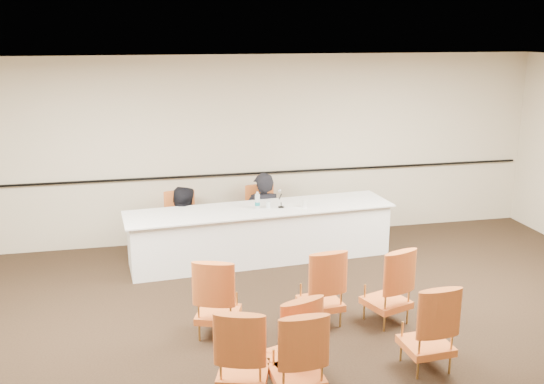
{
  "coord_description": "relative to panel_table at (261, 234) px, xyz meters",
  "views": [
    {
      "loc": [
        -1.62,
        -5.51,
        3.38
      ],
      "look_at": [
        0.17,
        2.6,
        1.14
      ],
      "focal_mm": 40.0,
      "sensor_mm": 36.0,
      "label": 1
    }
  ],
  "objects": [
    {
      "name": "water_bottle",
      "position": [
        -0.05,
        -0.0,
        0.53
      ],
      "size": [
        0.1,
        0.1,
        0.25
      ],
      "primitive_type": null,
      "rotation": [
        0.0,
        0.0,
        0.3
      ],
      "color": "#187C85",
      "rests_on": "panel_table"
    },
    {
      "name": "panel_table",
      "position": [
        0.0,
        0.0,
        0.0
      ],
      "size": [
        4.06,
        1.24,
        0.8
      ],
      "primitive_type": null,
      "rotation": [
        0.0,
        0.0,
        0.08
      ],
      "color": "white",
      "rests_on": "ground"
    },
    {
      "name": "microphone",
      "position": [
        0.3,
        -0.04,
        0.53
      ],
      "size": [
        0.1,
        0.18,
        0.25
      ],
      "primitive_type": null,
      "rotation": [
        0.0,
        0.0,
        -0.04
      ],
      "color": "black",
      "rests_on": "panel_table"
    },
    {
      "name": "aud_chair_back_mid",
      "position": [
        -0.37,
        -3.32,
        0.07
      ],
      "size": [
        0.63,
        0.63,
        0.95
      ],
      "primitive_type": null,
      "rotation": [
        0.0,
        0.0,
        0.32
      ],
      "color": "#E55829",
      "rests_on": "ground"
    },
    {
      "name": "ceiling",
      "position": [
        -0.07,
        -2.96,
        2.6
      ],
      "size": [
        10.0,
        10.0,
        0.0
      ],
      "primitive_type": "plane",
      "rotation": [
        3.14,
        0.0,
        0.0
      ],
      "color": "white",
      "rests_on": "ground"
    },
    {
      "name": "wall_rail",
      "position": [
        -0.07,
        1.0,
        0.7
      ],
      "size": [
        9.8,
        0.04,
        0.03
      ],
      "primitive_type": "cube",
      "color": "black",
      "rests_on": "wall_back"
    },
    {
      "name": "panelist_main_chair",
      "position": [
        0.16,
        0.6,
        0.07
      ],
      "size": [
        0.54,
        0.54,
        0.95
      ],
      "primitive_type": null,
      "rotation": [
        0.0,
        0.0,
        0.08
      ],
      "color": "#E55829",
      "rests_on": "ground"
    },
    {
      "name": "aud_chair_back_right",
      "position": [
        1.05,
        -3.37,
        0.07
      ],
      "size": [
        0.53,
        0.53,
        0.95
      ],
      "primitive_type": null,
      "rotation": [
        0.0,
        0.0,
        0.05
      ],
      "color": "#E55829",
      "rests_on": "ground"
    },
    {
      "name": "papers",
      "position": [
        0.56,
        -0.02,
        0.4
      ],
      "size": [
        0.34,
        0.28,
        0.0
      ],
      "primitive_type": "cube",
      "rotation": [
        0.0,
        0.0,
        -0.21
      ],
      "color": "white",
      "rests_on": "panel_table"
    },
    {
      "name": "floor",
      "position": [
        -0.07,
        -2.96,
        -0.4
      ],
      "size": [
        10.0,
        10.0,
        0.0
      ],
      "primitive_type": "plane",
      "color": "black",
      "rests_on": "ground"
    },
    {
      "name": "aud_chair_front_mid",
      "position": [
        0.28,
        -2.19,
        0.07
      ],
      "size": [
        0.55,
        0.55,
        0.95
      ],
      "primitive_type": null,
      "rotation": [
        0.0,
        0.0,
        0.11
      ],
      "color": "#E55829",
      "rests_on": "ground"
    },
    {
      "name": "panelist_main",
      "position": [
        0.16,
        0.6,
        -0.05
      ],
      "size": [
        0.64,
        0.44,
        1.7
      ],
      "primitive_type": "imported",
      "rotation": [
        0.0,
        0.0,
        3.09
      ],
      "color": "black",
      "rests_on": "ground"
    },
    {
      "name": "aud_chair_back_left",
      "position": [
        -0.87,
        -3.48,
        0.07
      ],
      "size": [
        0.63,
        0.63,
        0.95
      ],
      "primitive_type": null,
      "rotation": [
        0.0,
        0.0,
        -0.31
      ],
      "color": "#E55829",
      "rests_on": "ground"
    },
    {
      "name": "coffee_cup",
      "position": [
        0.64,
        -0.11,
        0.46
      ],
      "size": [
        0.1,
        0.1,
        0.12
      ],
      "primitive_type": "cylinder",
      "rotation": [
        0.0,
        0.0,
        0.3
      ],
      "color": "silver",
      "rests_on": "panel_table"
    },
    {
      "name": "aud_chair_front_right",
      "position": [
        1.05,
        -2.33,
        0.07
      ],
      "size": [
        0.63,
        0.63,
        0.95
      ],
      "primitive_type": null,
      "rotation": [
        0.0,
        0.0,
        0.33
      ],
      "color": "#E55829",
      "rests_on": "ground"
    },
    {
      "name": "aud_chair_front_left",
      "position": [
        -0.94,
        -2.21,
        0.07
      ],
      "size": [
        0.64,
        0.64,
        0.95
      ],
      "primitive_type": null,
      "rotation": [
        0.0,
        0.0,
        -0.35
      ],
      "color": "#E55829",
      "rests_on": "ground"
    },
    {
      "name": "drinking_glass",
      "position": [
        0.11,
        -0.02,
        0.45
      ],
      "size": [
        0.07,
        0.07,
        0.1
      ],
      "primitive_type": "cylinder",
      "rotation": [
        0.0,
        0.0,
        0.07
      ],
      "color": "white",
      "rests_on": "panel_table"
    },
    {
      "name": "panelist_second_chair",
      "position": [
        -1.14,
        0.49,
        0.07
      ],
      "size": [
        0.54,
        0.54,
        0.95
      ],
      "primitive_type": null,
      "rotation": [
        0.0,
        0.0,
        0.08
      ],
      "color": "#E55829",
      "rests_on": "ground"
    },
    {
      "name": "aud_chair_extra",
      "position": [
        -0.39,
        -3.63,
        0.07
      ],
      "size": [
        0.52,
        0.52,
        0.95
      ],
      "primitive_type": null,
      "rotation": [
        0.0,
        0.0,
        0.03
      ],
      "color": "#E55829",
      "rests_on": "ground"
    },
    {
      "name": "wall_back",
      "position": [
        -0.07,
        1.04,
        1.1
      ],
      "size": [
        10.0,
        0.04,
        3.0
      ],
      "primitive_type": "cube",
      "color": "beige",
      "rests_on": "ground"
    },
    {
      "name": "panelist_second",
      "position": [
        -1.14,
        0.49,
        -0.14
      ],
      "size": [
        0.89,
        0.76,
        1.61
      ],
      "primitive_type": "imported",
      "rotation": [
        0.0,
        0.0,
        2.93
      ],
      "color": "black",
      "rests_on": "ground"
    }
  ]
}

